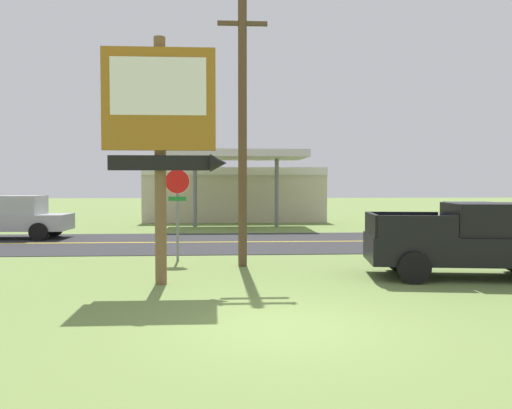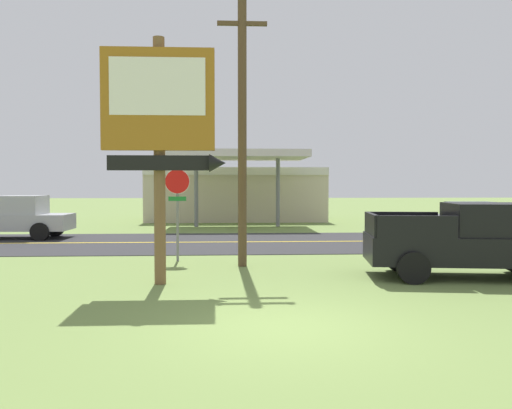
% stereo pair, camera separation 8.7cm
% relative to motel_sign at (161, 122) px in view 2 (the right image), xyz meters
% --- Properties ---
extents(ground_plane, '(180.00, 180.00, 0.00)m').
position_rel_motel_sign_xyz_m(ground_plane, '(2.51, -3.83, -3.96)').
color(ground_plane, olive).
extents(road_asphalt, '(140.00, 8.00, 0.02)m').
position_rel_motel_sign_xyz_m(road_asphalt, '(2.51, 9.17, -3.95)').
color(road_asphalt, '#2B2B2D').
rests_on(road_asphalt, ground).
extents(road_centre_line, '(126.00, 0.20, 0.01)m').
position_rel_motel_sign_xyz_m(road_centre_line, '(2.51, 9.17, -3.94)').
color(road_centre_line, gold).
rests_on(road_centre_line, road_asphalt).
extents(motel_sign, '(2.97, 0.54, 6.01)m').
position_rel_motel_sign_xyz_m(motel_sign, '(0.00, 0.00, 0.00)').
color(motel_sign, brown).
rests_on(motel_sign, ground).
extents(stop_sign, '(0.80, 0.08, 2.95)m').
position_rel_motel_sign_xyz_m(stop_sign, '(-0.01, 3.89, -1.94)').
color(stop_sign, slate).
rests_on(stop_sign, ground).
extents(utility_pole, '(1.64, 0.26, 8.50)m').
position_rel_motel_sign_xyz_m(utility_pole, '(2.03, 2.80, 0.55)').
color(utility_pole, brown).
rests_on(utility_pole, ground).
extents(gas_station, '(12.00, 11.50, 4.40)m').
position_rel_motel_sign_xyz_m(gas_station, '(2.10, 23.14, -2.02)').
color(gas_station, beige).
rests_on(gas_station, ground).
extents(pickup_black_parked_on_lawn, '(5.42, 2.77, 1.96)m').
position_rel_motel_sign_xyz_m(pickup_black_parked_on_lawn, '(7.95, 0.54, -3.00)').
color(pickup_black_parked_on_lawn, black).
rests_on(pickup_black_parked_on_lawn, ground).
extents(pickup_silver_on_road, '(5.20, 2.24, 1.96)m').
position_rel_motel_sign_xyz_m(pickup_silver_on_road, '(-8.17, 11.17, -3.00)').
color(pickup_silver_on_road, '#A8AAAF').
rests_on(pickup_silver_on_road, ground).
extents(car_grey_near_lane, '(4.20, 2.00, 1.64)m').
position_rel_motel_sign_xyz_m(car_grey_near_lane, '(13.28, 11.17, -3.13)').
color(car_grey_near_lane, slate).
rests_on(car_grey_near_lane, ground).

